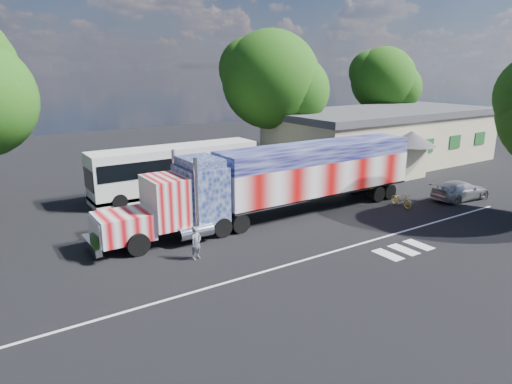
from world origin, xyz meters
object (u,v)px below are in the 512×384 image
parked_car (460,190)px  woman (196,243)px  tree_ne_a (273,80)px  bicycle (401,199)px  tree_far_ne (384,80)px  semi_truck (284,178)px  coach_bus (176,170)px

parked_car → woman: (-20.24, 0.89, 0.16)m
tree_ne_a → woman: bearing=-135.2°
bicycle → tree_far_ne: size_ratio=0.16×
semi_truck → tree_far_ne: tree_far_ne is taller
coach_bus → bicycle: bearing=-44.1°
bicycle → tree_far_ne: bearing=52.4°
parked_car → bicycle: (-4.84, 1.18, -0.18)m
semi_truck → parked_car: size_ratio=4.74×
semi_truck → tree_ne_a: bearing=57.8°
tree_far_ne → coach_bus: bearing=-167.7°
semi_truck → coach_bus: (-3.68, 8.22, -0.54)m
semi_truck → bicycle: bearing=-20.3°
coach_bus → tree_ne_a: 13.18m
coach_bus → woman: size_ratio=7.40×
semi_truck → parked_car: semi_truck is taller
bicycle → tree_ne_a: size_ratio=0.15×
bicycle → tree_ne_a: (-0.30, 14.68, 7.46)m
semi_truck → woman: (-7.66, -3.15, -1.56)m
coach_bus → semi_truck: bearing=-65.9°
semi_truck → tree_ne_a: 15.03m
bicycle → tree_ne_a: bearing=98.3°
bicycle → tree_ne_a: tree_ne_a is taller
parked_car → tree_far_ne: bearing=-27.4°
semi_truck → bicycle: 8.47m
parked_car → bicycle: parked_car is taller
woman → bicycle: woman is taller
woman → tree_far_ne: 37.68m
coach_bus → parked_car: size_ratio=2.67×
woman → tree_ne_a: size_ratio=0.13×
tree_far_ne → tree_ne_a: size_ratio=0.92×
coach_bus → woman: coach_bus is taller
coach_bus → tree_far_ne: 29.86m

